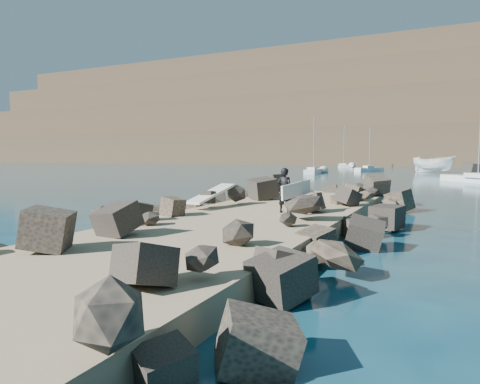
{
  "coord_description": "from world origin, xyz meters",
  "views": [
    {
      "loc": [
        6.11,
        -13.49,
        2.7
      ],
      "look_at": [
        0.0,
        -1.0,
        1.5
      ],
      "focal_mm": 32.0,
      "sensor_mm": 36.0,
      "label": 1
    }
  ],
  "objects_px": {
    "surfboard_resting": "(211,196)",
    "sailboat_c": "(478,179)",
    "boat_imported": "(434,164)",
    "surfer_with_board": "(286,190)"
  },
  "relations": [
    {
      "from": "surfboard_resting",
      "to": "sailboat_c",
      "type": "relative_size",
      "value": 0.27
    },
    {
      "from": "boat_imported",
      "to": "sailboat_c",
      "type": "distance_m",
      "value": 25.95
    },
    {
      "from": "sailboat_c",
      "to": "surfer_with_board",
      "type": "bearing_deg",
      "value": -103.28
    },
    {
      "from": "boat_imported",
      "to": "sailboat_c",
      "type": "relative_size",
      "value": 0.67
    },
    {
      "from": "surfboard_resting",
      "to": "sailboat_c",
      "type": "height_order",
      "value": "sailboat_c"
    },
    {
      "from": "surfboard_resting",
      "to": "sailboat_c",
      "type": "distance_m",
      "value": 34.91
    },
    {
      "from": "surfer_with_board",
      "to": "sailboat_c",
      "type": "xyz_separation_m",
      "value": [
        7.87,
        33.35,
        -1.08
      ]
    },
    {
      "from": "surfboard_resting",
      "to": "boat_imported",
      "type": "bearing_deg",
      "value": 87.53
    },
    {
      "from": "boat_imported",
      "to": "surfer_with_board",
      "type": "relative_size",
      "value": 3.31
    },
    {
      "from": "surfer_with_board",
      "to": "sailboat_c",
      "type": "bearing_deg",
      "value": 76.72
    }
  ]
}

